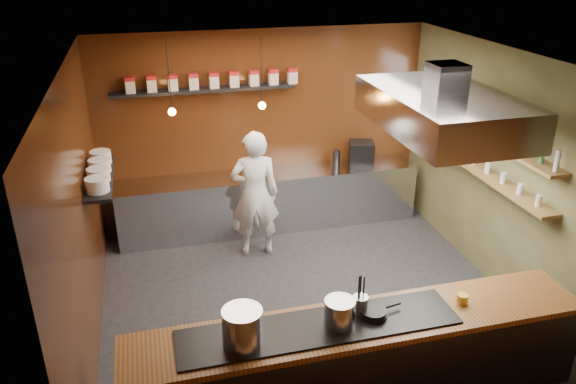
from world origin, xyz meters
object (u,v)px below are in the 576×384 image
object	(u,v)px
stockpot_large	(243,327)
espresso_machine	(361,153)
extractor_hood	(443,110)
chef	(255,194)
stockpot_small	(340,313)

from	to	relation	value
stockpot_large	espresso_machine	distance (m)	4.62
extractor_hood	espresso_machine	bearing A→B (deg)	86.09
extractor_hood	chef	world-z (taller)	extractor_hood
extractor_hood	stockpot_large	distance (m)	3.06
extractor_hood	espresso_machine	xyz separation A→B (m)	(0.18, 2.57, -1.42)
stockpot_small	stockpot_large	bearing A→B (deg)	-177.95
stockpot_large	espresso_machine	bearing A→B (deg)	55.90
extractor_hood	stockpot_large	xyz separation A→B (m)	(-2.42, -1.26, -1.39)
extractor_hood	stockpot_small	xyz separation A→B (m)	(-1.53, -1.23, -1.43)
stockpot_small	chef	distance (m)	3.07
stockpot_large	chef	xyz separation A→B (m)	(0.74, 3.09, -0.19)
stockpot_small	espresso_machine	bearing A→B (deg)	65.87
espresso_machine	chef	distance (m)	2.00
espresso_machine	chef	size ratio (longest dim) A/B	0.20
extractor_hood	stockpot_large	bearing A→B (deg)	-152.43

